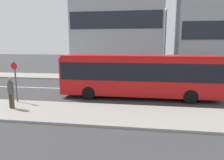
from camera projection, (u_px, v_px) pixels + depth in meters
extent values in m
plane|color=#3A3A3D|center=(75.00, 89.00, 17.85)|extent=(120.00, 120.00, 0.00)
cube|color=gray|center=(40.00, 111.00, 11.75)|extent=(44.00, 3.50, 0.13)
cube|color=gray|center=(92.00, 77.00, 23.92)|extent=(44.00, 3.50, 0.13)
cube|color=silver|center=(75.00, 89.00, 17.85)|extent=(41.80, 0.16, 0.01)
cube|color=#1E232D|center=(115.00, 20.00, 25.51)|extent=(12.00, 0.08, 2.20)
cube|color=red|center=(139.00, 75.00, 14.73)|extent=(11.26, 2.53, 2.69)
cube|color=black|center=(139.00, 70.00, 14.66)|extent=(11.04, 2.56, 1.24)
cube|color=red|center=(139.00, 56.00, 14.48)|extent=(11.10, 2.33, 0.14)
cube|color=black|center=(65.00, 71.00, 15.50)|extent=(0.05, 2.23, 1.62)
cube|color=yellow|center=(65.00, 59.00, 15.34)|extent=(0.04, 1.77, 0.32)
cylinder|color=black|center=(89.00, 93.00, 14.31)|extent=(0.96, 0.28, 0.96)
cylinder|color=black|center=(96.00, 86.00, 16.56)|extent=(0.96, 0.28, 0.96)
cylinder|color=black|center=(191.00, 97.00, 13.31)|extent=(0.96, 0.28, 0.96)
cylinder|color=black|center=(183.00, 89.00, 15.56)|extent=(0.96, 0.28, 0.96)
cube|color=silver|center=(209.00, 80.00, 19.40)|extent=(4.00, 1.83, 0.68)
cube|color=#21262B|center=(209.00, 74.00, 19.31)|extent=(2.20, 1.61, 0.57)
cylinder|color=black|center=(220.00, 81.00, 20.05)|extent=(0.60, 0.18, 0.60)
cylinder|color=black|center=(198.00, 83.00, 18.80)|extent=(0.60, 0.18, 0.60)
cylinder|color=black|center=(194.00, 80.00, 20.41)|extent=(0.60, 0.18, 0.60)
cylinder|color=#4C4233|center=(10.00, 101.00, 11.96)|extent=(0.15, 0.15, 0.86)
cylinder|color=#4C4233|center=(13.00, 101.00, 11.90)|extent=(0.15, 0.15, 0.86)
cylinder|color=#4C4C4C|center=(10.00, 88.00, 11.79)|extent=(0.34, 0.34, 0.75)
sphere|color=#936B4C|center=(10.00, 80.00, 11.70)|extent=(0.24, 0.24, 0.24)
cylinder|color=#4C4C51|center=(16.00, 82.00, 13.17)|extent=(0.09, 0.09, 2.67)
cylinder|color=red|center=(14.00, 66.00, 12.93)|extent=(0.44, 0.03, 0.44)
cylinder|color=#4C4C51|center=(165.00, 47.00, 20.81)|extent=(0.14, 0.14, 7.13)
sphere|color=silver|center=(166.00, 10.00, 20.16)|extent=(0.36, 0.36, 0.36)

